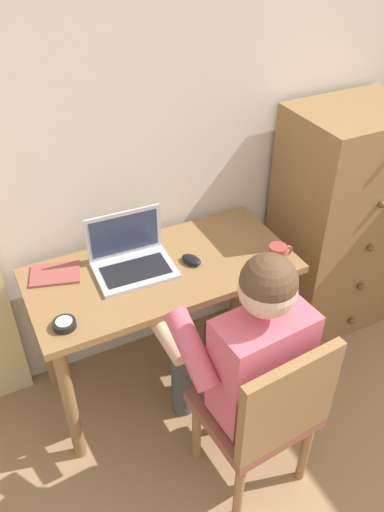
% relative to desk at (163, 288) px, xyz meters
% --- Properties ---
extents(wall_back, '(4.80, 0.05, 2.50)m').
position_rel_desk_xyz_m(wall_back, '(0.37, 0.35, 0.63)').
color(wall_back, beige).
rests_on(wall_back, ground_plane).
extents(desk, '(1.18, 0.56, 0.74)m').
position_rel_desk_xyz_m(desk, '(0.00, 0.00, 0.00)').
color(desk, olive).
rests_on(desk, ground_plane).
extents(dresser, '(0.61, 0.50, 1.27)m').
position_rel_desk_xyz_m(dresser, '(1.05, 0.06, 0.01)').
color(dresser, olive).
rests_on(dresser, ground_plane).
extents(chair, '(0.45, 0.43, 0.86)m').
position_rel_desk_xyz_m(chair, '(0.13, -0.69, -0.14)').
color(chair, brown).
rests_on(chair, ground_plane).
extents(person_seated, '(0.56, 0.61, 1.18)m').
position_rel_desk_xyz_m(person_seated, '(0.11, -0.51, 0.04)').
color(person_seated, '#4C4C4C').
rests_on(person_seated, ground_plane).
extents(laptop, '(0.35, 0.26, 0.24)m').
position_rel_desk_xyz_m(laptop, '(-0.11, 0.07, 0.17)').
color(laptop, '#B7BABF').
rests_on(laptop, desk).
extents(computer_mouse, '(0.09, 0.12, 0.03)m').
position_rel_desk_xyz_m(computer_mouse, '(0.13, -0.02, 0.14)').
color(computer_mouse, black).
rests_on(computer_mouse, desk).
extents(desk_clock, '(0.09, 0.09, 0.03)m').
position_rel_desk_xyz_m(desk_clock, '(-0.48, -0.17, 0.14)').
color(desk_clock, black).
rests_on(desk_clock, desk).
extents(notebook_pad, '(0.24, 0.20, 0.01)m').
position_rel_desk_xyz_m(notebook_pad, '(-0.43, 0.16, 0.13)').
color(notebook_pad, '#994742').
rests_on(notebook_pad, desk).
extents(coffee_mug, '(0.12, 0.08, 0.09)m').
position_rel_desk_xyz_m(coffee_mug, '(0.47, -0.20, 0.17)').
color(coffee_mug, '#9E3D38').
rests_on(coffee_mug, desk).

